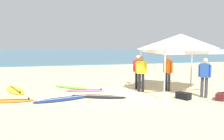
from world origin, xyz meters
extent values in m
plane|color=beige|center=(0.00, 0.00, 0.00)|extent=(80.00, 80.00, 0.00)
cube|color=#386B84|center=(0.00, 31.53, 0.05)|extent=(80.00, 36.00, 0.10)
cylinder|color=#B7B7BC|center=(1.15, -1.33, 1.02)|extent=(0.07, 0.07, 2.05)
cylinder|color=#B7B7BC|center=(1.15, 1.61, 1.02)|extent=(0.07, 0.07, 2.05)
cylinder|color=#B7B7BC|center=(4.08, 1.61, 1.02)|extent=(0.07, 0.07, 2.05)
cube|color=white|center=(2.62, -1.33, 1.96)|extent=(2.94, 0.03, 0.18)
cube|color=white|center=(2.62, 1.61, 1.96)|extent=(2.94, 0.03, 0.18)
cube|color=white|center=(1.15, 0.14, 1.96)|extent=(0.03, 2.94, 0.18)
cube|color=white|center=(4.08, 0.14, 1.96)|extent=(0.03, 2.94, 0.18)
pyramid|color=white|center=(2.62, 0.14, 2.40)|extent=(3.06, 3.06, 0.70)
ellipsoid|color=navy|center=(-2.93, -0.32, 0.04)|extent=(2.60, 1.40, 0.07)
cube|color=white|center=(-2.93, -0.32, 0.07)|extent=(2.05, 0.68, 0.01)
cone|color=white|center=(-3.91, -0.63, 0.13)|extent=(0.09, 0.09, 0.12)
ellipsoid|color=#7AD12D|center=(-2.37, 2.29, 0.04)|extent=(1.82, 1.63, 0.07)
cube|color=white|center=(-2.37, 2.29, 0.07)|extent=(1.29, 1.08, 0.01)
cone|color=white|center=(-2.99, 2.79, 0.13)|extent=(0.09, 0.09, 0.12)
ellipsoid|color=pink|center=(-1.79, 1.25, 0.04)|extent=(1.94, 0.91, 0.07)
cube|color=black|center=(-1.79, 1.25, 0.07)|extent=(1.56, 0.40, 0.01)
cone|color=black|center=(-1.04, 1.08, 0.13)|extent=(0.09, 0.09, 0.12)
ellipsoid|color=yellow|center=(-5.09, 2.13, 0.04)|extent=(1.39, 2.50, 0.07)
cube|color=black|center=(-5.09, 2.13, 0.07)|extent=(0.70, 1.96, 0.01)
cone|color=black|center=(-4.77, 1.19, 0.13)|extent=(0.09, 0.09, 0.12)
ellipsoid|color=orange|center=(-5.26, -0.10, 0.04)|extent=(2.41, 0.91, 0.07)
cube|color=black|center=(-5.26, -0.10, 0.07)|extent=(1.99, 0.29, 0.01)
cone|color=black|center=(-4.30, -0.22, 0.13)|extent=(0.09, 0.09, 0.12)
ellipsoid|color=black|center=(-1.41, -0.19, 0.04)|extent=(2.48, 1.59, 0.07)
cube|color=white|center=(-1.41, -0.19, 0.07)|extent=(1.90, 0.89, 0.01)
cone|color=white|center=(-2.32, 0.22, 0.13)|extent=(0.09, 0.09, 0.12)
cylinder|color=black|center=(0.71, 0.53, 0.44)|extent=(0.13, 0.13, 0.88)
cylinder|color=black|center=(0.86, 0.43, 0.44)|extent=(0.13, 0.13, 0.88)
cube|color=yellow|center=(0.79, 0.48, 1.18)|extent=(0.42, 0.39, 0.60)
sphere|color=#9E7051|center=(0.79, 0.48, 1.60)|extent=(0.21, 0.21, 0.21)
cylinder|color=yellow|center=(0.60, 0.61, 1.16)|extent=(0.09, 0.09, 0.54)
cylinder|color=yellow|center=(0.98, 0.35, 1.16)|extent=(0.09, 0.09, 0.54)
cylinder|color=#383842|center=(3.06, -1.40, 0.44)|extent=(0.13, 0.13, 0.88)
cylinder|color=#383842|center=(2.94, -1.26, 0.44)|extent=(0.13, 0.13, 0.88)
cube|color=#2851B2|center=(3.00, -1.33, 1.18)|extent=(0.40, 0.42, 0.60)
sphere|color=beige|center=(3.00, -1.33, 1.60)|extent=(0.21, 0.21, 0.21)
cylinder|color=#2851B2|center=(3.16, -1.50, 1.16)|extent=(0.09, 0.09, 0.54)
cylinder|color=#2851B2|center=(2.85, -1.16, 1.16)|extent=(0.09, 0.09, 0.54)
cylinder|color=black|center=(0.81, 1.23, 0.44)|extent=(0.13, 0.13, 0.88)
cylinder|color=black|center=(0.93, 1.10, 0.44)|extent=(0.13, 0.13, 0.88)
cube|color=red|center=(0.87, 1.17, 1.18)|extent=(0.41, 0.41, 0.60)
sphere|color=tan|center=(0.87, 1.17, 1.60)|extent=(0.21, 0.21, 0.21)
cylinder|color=red|center=(0.70, 1.33, 1.16)|extent=(0.09, 0.09, 0.54)
cylinder|color=red|center=(1.04, 1.01, 1.16)|extent=(0.09, 0.09, 0.54)
cylinder|color=#2D2D33|center=(2.10, 0.54, 0.44)|extent=(0.13, 0.13, 0.88)
cylinder|color=#2D2D33|center=(2.18, 0.38, 0.44)|extent=(0.13, 0.13, 0.88)
cube|color=orange|center=(2.14, 0.46, 1.18)|extent=(0.36, 0.42, 0.60)
sphere|color=tan|center=(2.14, 0.46, 1.60)|extent=(0.21, 0.21, 0.21)
cylinder|color=orange|center=(2.04, 0.66, 1.16)|extent=(0.09, 0.09, 0.54)
cylinder|color=orange|center=(2.25, 0.25, 1.16)|extent=(0.09, 0.09, 0.54)
cube|color=#4C1919|center=(3.42, -1.90, 0.14)|extent=(0.65, 0.65, 0.28)
cube|color=black|center=(2.00, -1.39, 0.14)|extent=(0.55, 0.68, 0.28)
camera|label=1|loc=(-3.48, -11.28, 2.54)|focal=42.44mm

